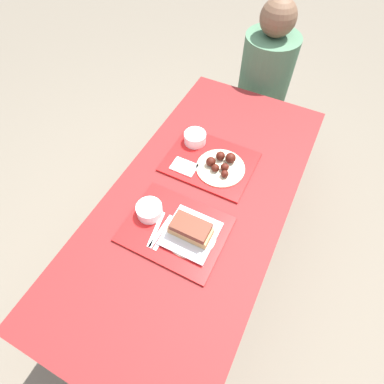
# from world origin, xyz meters

# --- Properties ---
(ground_plane) EXTENTS (12.00, 12.00, 0.00)m
(ground_plane) POSITION_xyz_m (0.00, 0.00, 0.00)
(ground_plane) COLOR #706656
(picnic_table) EXTENTS (0.78, 1.66, 0.77)m
(picnic_table) POSITION_xyz_m (0.00, 0.00, 0.67)
(picnic_table) COLOR maroon
(picnic_table) RESTS_ON ground_plane
(picnic_bench_far) EXTENTS (0.74, 0.28, 0.47)m
(picnic_bench_far) POSITION_xyz_m (0.00, 1.05, 0.39)
(picnic_bench_far) COLOR maroon
(picnic_bench_far) RESTS_ON ground_plane
(tray_near) EXTENTS (0.42, 0.33, 0.01)m
(tray_near) POSITION_xyz_m (-0.01, -0.19, 0.78)
(tray_near) COLOR red
(tray_near) RESTS_ON picnic_table
(tray_far) EXTENTS (0.42, 0.33, 0.01)m
(tray_far) POSITION_xyz_m (-0.04, 0.21, 0.78)
(tray_far) COLOR red
(tray_far) RESTS_ON picnic_table
(bowl_coleslaw_near) EXTENTS (0.11, 0.11, 0.06)m
(bowl_coleslaw_near) POSITION_xyz_m (-0.15, -0.18, 0.81)
(bowl_coleslaw_near) COLOR white
(bowl_coleslaw_near) RESTS_ON tray_near
(brisket_sandwich_plate) EXTENTS (0.21, 0.21, 0.09)m
(brisket_sandwich_plate) POSITION_xyz_m (0.06, -0.19, 0.81)
(brisket_sandwich_plate) COLOR beige
(brisket_sandwich_plate) RESTS_ON tray_near
(plastic_fork_near) EXTENTS (0.02, 0.17, 0.00)m
(plastic_fork_near) POSITION_xyz_m (-0.06, -0.23, 0.78)
(plastic_fork_near) COLOR white
(plastic_fork_near) RESTS_ON tray_near
(plastic_knife_near) EXTENTS (0.02, 0.17, 0.00)m
(plastic_knife_near) POSITION_xyz_m (-0.04, -0.23, 0.78)
(plastic_knife_near) COLOR white
(plastic_knife_near) RESTS_ON tray_near
(plastic_spoon_near) EXTENTS (0.04, 0.17, 0.00)m
(plastic_spoon_near) POSITION_xyz_m (-0.08, -0.23, 0.78)
(plastic_spoon_near) COLOR white
(plastic_spoon_near) RESTS_ON tray_near
(bowl_coleslaw_far) EXTENTS (0.11, 0.11, 0.06)m
(bowl_coleslaw_far) POSITION_xyz_m (-0.17, 0.30, 0.81)
(bowl_coleslaw_far) COLOR white
(bowl_coleslaw_far) RESTS_ON tray_far
(wings_plate_far) EXTENTS (0.24, 0.24, 0.06)m
(wings_plate_far) POSITION_xyz_m (0.02, 0.20, 0.80)
(wings_plate_far) COLOR beige
(wings_plate_far) RESTS_ON tray_far
(napkin_far) EXTENTS (0.12, 0.08, 0.01)m
(napkin_far) POSITION_xyz_m (-0.14, 0.12, 0.79)
(napkin_far) COLOR white
(napkin_far) RESTS_ON tray_far
(person_seated_across) EXTENTS (0.33, 0.33, 0.74)m
(person_seated_across) POSITION_xyz_m (-0.04, 1.05, 0.78)
(person_seated_across) COLOR #477051
(person_seated_across) RESTS_ON picnic_bench_far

